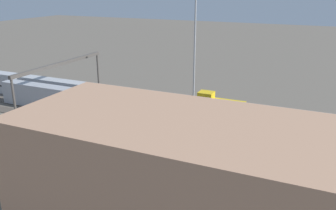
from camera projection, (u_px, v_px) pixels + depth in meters
ground_plane at (159, 113)px, 75.96m from camera, size 400.00×400.00×0.00m
track_bed_0 at (182, 97)px, 86.73m from camera, size 140.00×2.80×0.12m
track_bed_1 at (174, 103)px, 82.41m from camera, size 140.00×2.80×0.12m
track_bed_2 at (164, 109)px, 78.10m from camera, size 140.00×2.80×0.12m
track_bed_3 at (154, 116)px, 73.78m from camera, size 140.00×2.80×0.12m
track_bed_4 at (143, 124)px, 69.47m from camera, size 140.00×2.80×0.12m
track_bed_5 at (130, 133)px, 65.16m from camera, size 140.00×2.80×0.12m
train_on_track_4 at (92, 104)px, 73.30m from camera, size 47.20×3.00×5.00m
train_on_track_2 at (218, 107)px, 72.65m from camera, size 10.00×3.00×5.00m
train_on_track_3 at (153, 104)px, 73.05m from camera, size 119.80×3.06×5.00m
light_mast_0 at (195, 21)px, 82.12m from camera, size 2.80×0.70×28.57m
signal_gantry at (61, 67)px, 83.65m from camera, size 0.70×30.00×8.80m
maintenance_shed at (230, 194)px, 34.04m from camera, size 44.02×15.60×13.63m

